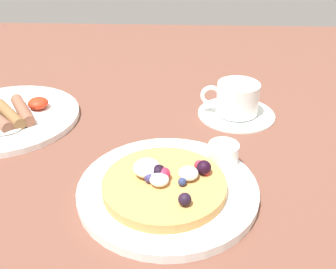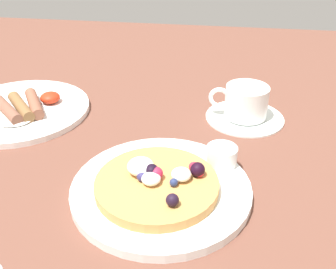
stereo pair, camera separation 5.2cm
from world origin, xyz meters
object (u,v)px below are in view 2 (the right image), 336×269
at_px(breakfast_plate, 20,110).
at_px(coffee_saucer, 245,117).
at_px(pancake_plate, 161,189).
at_px(syrup_ramekin, 222,156).
at_px(coffee_cup, 246,101).

distance_m(breakfast_plate, coffee_saucer, 0.42).
xyz_separation_m(pancake_plate, coffee_saucer, (0.12, 0.23, -0.00)).
relative_size(pancake_plate, breakfast_plate, 0.95).
height_order(syrup_ramekin, coffee_saucer, syrup_ramekin).
bearing_deg(coffee_saucer, breakfast_plate, -174.75).
height_order(breakfast_plate, coffee_cup, coffee_cup).
xyz_separation_m(pancake_plate, coffee_cup, (0.12, 0.23, 0.03)).
height_order(pancake_plate, breakfast_plate, pancake_plate).
distance_m(pancake_plate, coffee_saucer, 0.26).
height_order(breakfast_plate, coffee_saucer, breakfast_plate).
relative_size(pancake_plate, coffee_saucer, 1.73).
bearing_deg(coffee_cup, breakfast_plate, -174.72).
relative_size(syrup_ramekin, coffee_cup, 0.42).
bearing_deg(syrup_ramekin, breakfast_plate, 160.83).
height_order(pancake_plate, coffee_cup, coffee_cup).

